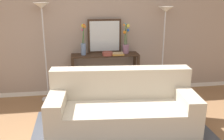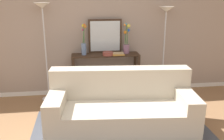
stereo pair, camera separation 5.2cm
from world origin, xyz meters
The scene contains 12 objects.
back_wall centered at (0.00, 2.39, 1.30)m, with size 12.00×0.15×2.61m.
area_rug centered at (0.40, 0.67, 0.01)m, with size 2.61×1.77×0.01m.
couch centered at (0.40, 0.83, 0.32)m, with size 2.16×1.04×0.88m.
console_table centered at (0.31, 2.10, 0.58)m, with size 1.28×0.33×0.85m.
floor_lamp_left centered at (-0.79, 2.09, 1.42)m, with size 0.28×0.28×1.80m.
floor_lamp_right centered at (1.45, 2.09, 1.36)m, with size 0.28×0.28×1.72m.
wall_mirror centered at (0.32, 2.24, 1.17)m, with size 0.63×0.02×0.64m.
vase_tall_flowers centered at (-0.09, 2.11, 1.09)m, with size 0.11×0.11×0.57m.
vase_short_flowers centered at (0.72, 2.14, 1.04)m, with size 0.13×0.12×0.57m.
fruit_bowl centered at (0.35, 2.01, 0.89)m, with size 0.20×0.20×0.06m.
book_stack centered at (0.54, 2.00, 0.88)m, with size 0.23×0.16×0.04m.
book_row_under_console centered at (-0.02, 2.10, 0.06)m, with size 0.38×0.17×0.13m.
Camera 2 is at (-0.18, -2.44, 1.94)m, focal length 39.72 mm.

